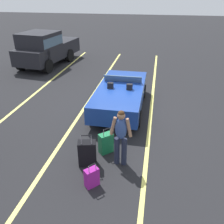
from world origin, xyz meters
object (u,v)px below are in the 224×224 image
object	(u,v)px
convertible_car	(121,93)
suitcase_medium_bright	(106,143)
suitcase_small_carryon	(92,177)
traveler_person	(121,135)
parked_pickup_truck_near	(45,48)
suitcase_large_black	(87,153)

from	to	relation	value
convertible_car	suitcase_medium_bright	size ratio (longest dim) A/B	4.89
suitcase_small_carryon	traveler_person	distance (m)	1.30
suitcase_medium_bright	parked_pickup_truck_near	size ratio (longest dim) A/B	0.16
suitcase_large_black	parked_pickup_truck_near	bearing A→B (deg)	17.30
suitcase_small_carryon	traveler_person	world-z (taller)	traveler_person
suitcase_medium_bright	parked_pickup_truck_near	bearing A→B (deg)	-7.89
convertible_car	parked_pickup_truck_near	size ratio (longest dim) A/B	0.80
suitcase_large_black	suitcase_small_carryon	bearing A→B (deg)	-170.19
suitcase_medium_bright	parked_pickup_truck_near	xyz separation A→B (m)	(8.13, 5.57, 0.79)
traveler_person	suitcase_large_black	bearing A→B (deg)	105.21
suitcase_large_black	parked_pickup_truck_near	xyz separation A→B (m)	(8.78, 5.19, 0.74)
convertible_car	parked_pickup_truck_near	world-z (taller)	parked_pickup_truck_near
convertible_car	parked_pickup_truck_near	distance (m)	7.45
convertible_car	suitcase_large_black	xyz separation A→B (m)	(-3.81, 0.34, -0.22)
suitcase_medium_bright	parked_pickup_truck_near	distance (m)	9.89
traveler_person	parked_pickup_truck_near	distance (m)	10.50
traveler_person	parked_pickup_truck_near	bearing A→B (deg)	37.29
suitcase_medium_bright	traveler_person	distance (m)	0.91
suitcase_small_carryon	parked_pickup_truck_near	bearing A→B (deg)	-16.32
convertible_car	suitcase_medium_bright	bearing A→B (deg)	-179.22
convertible_car	suitcase_small_carryon	size ratio (longest dim) A/B	5.96
traveler_person	parked_pickup_truck_near	size ratio (longest dim) A/B	0.32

